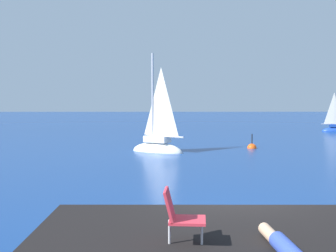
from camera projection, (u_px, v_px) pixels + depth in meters
ground_plane at (230, 233)px, 10.01m from camera, size 160.00×160.00×0.00m
boulder_seaward at (273, 251)px, 8.82m from camera, size 1.02×0.89×0.61m
boulder_inland at (202, 249)px, 8.94m from camera, size 1.36×1.09×0.97m
sailboat_near at (157, 146)px, 24.62m from camera, size 3.22×2.57×5.96m
sailboat_far at (335, 129)px, 38.97m from camera, size 2.41×1.20×4.38m
person_sunbather at (285, 248)px, 5.95m from camera, size 0.30×1.76×0.25m
beach_chair at (179, 214)px, 6.42m from camera, size 0.63×0.53×0.80m
marker_buoy at (252, 148)px, 26.39m from camera, size 0.56×0.56×1.13m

